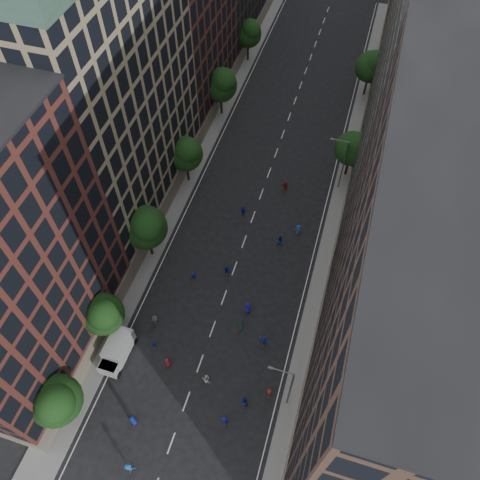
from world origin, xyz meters
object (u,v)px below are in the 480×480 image
at_px(cargo_van, 117,351).
at_px(skater_2, 244,401).
at_px(streetlamp_near, 288,387).
at_px(streetlamp_far, 342,162).
at_px(skater_0, 133,420).
at_px(skater_1, 225,420).

bearing_deg(cargo_van, skater_2, -3.07).
bearing_deg(cargo_van, streetlamp_near, 1.92).
bearing_deg(cargo_van, streetlamp_far, 60.48).
bearing_deg(skater_0, cargo_van, -55.87).
height_order(streetlamp_near, streetlamp_far, same).
height_order(streetlamp_far, skater_0, streetlamp_far).
height_order(streetlamp_far, skater_2, streetlamp_far).
height_order(streetlamp_near, skater_1, streetlamp_near).
bearing_deg(streetlamp_far, skater_2, -96.96).
bearing_deg(streetlamp_far, skater_1, -98.65).
bearing_deg(skater_1, skater_2, -120.32).
xyz_separation_m(cargo_van, skater_0, (4.79, -6.40, -0.55)).
xyz_separation_m(streetlamp_near, skater_1, (-5.61, -3.90, -4.22)).
distance_m(cargo_van, skater_0, 8.01).
height_order(cargo_van, skater_2, cargo_van).
bearing_deg(streetlamp_far, skater_0, -110.55).
relative_size(skater_0, skater_1, 0.97).
distance_m(streetlamp_near, skater_2, 6.14).
xyz_separation_m(streetlamp_far, skater_0, (-14.88, -39.70, -4.25)).
bearing_deg(skater_2, streetlamp_far, -91.63).
bearing_deg(streetlamp_far, cargo_van, -120.56).
bearing_deg(skater_2, skater_1, 65.80).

